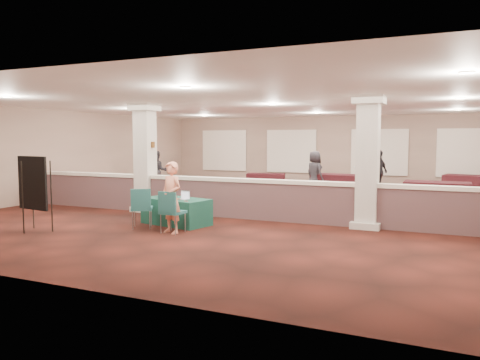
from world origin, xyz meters
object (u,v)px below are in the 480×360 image
at_px(attendee_d, 315,173).
at_px(far_table_back_right, 472,186).
at_px(woman, 171,198).
at_px(far_table_back_center, 338,184).
at_px(easel_board, 33,184).
at_px(far_table_front_right, 437,194).
at_px(conf_chair_main, 171,208).
at_px(far_table_front_left, 192,189).
at_px(attendee_c, 378,172).
at_px(attendee_a, 157,171).
at_px(far_table_front_center, 334,192).
at_px(near_table, 176,211).
at_px(far_table_back_left, 266,181).
at_px(attendee_b, 364,189).
at_px(conf_chair_side, 141,205).

bearing_deg(attendee_d, far_table_back_right, -128.36).
xyz_separation_m(woman, far_table_back_center, (1.84, 9.15, -0.43)).
bearing_deg(easel_board, far_table_front_right, 52.67).
bearing_deg(far_table_back_center, easel_board, -115.35).
xyz_separation_m(conf_chair_main, far_table_front_left, (-2.76, 5.74, -0.24)).
xyz_separation_m(easel_board, attendee_d, (4.03, 9.99, -0.27)).
bearing_deg(attendee_c, attendee_a, 139.14).
distance_m(woman, far_table_front_center, 7.35).
bearing_deg(far_table_back_center, near_table, -106.01).
relative_size(woman, far_table_front_center, 0.99).
xyz_separation_m(woman, far_table_front_left, (-2.76, 5.71, -0.49)).
bearing_deg(far_table_back_center, far_table_front_center, -81.18).
bearing_deg(far_table_back_left, far_table_back_center, -13.81).
height_order(far_table_back_left, attendee_b, attendee_b).
bearing_deg(far_table_front_left, near_table, -64.32).
bearing_deg(far_table_back_left, woman, -81.45).
bearing_deg(conf_chair_main, far_table_front_right, 54.11).
distance_m(near_table, conf_chair_main, 1.18).
relative_size(near_table, attendee_c, 0.99).
bearing_deg(attendee_a, attendee_b, -54.15).
height_order(near_table, far_table_front_left, far_table_front_left).
bearing_deg(attendee_b, far_table_front_right, 100.40).
distance_m(easel_board, far_table_front_center, 9.73).
relative_size(far_table_front_right, far_table_back_center, 1.02).
xyz_separation_m(attendee_b, attendee_d, (-2.71, 4.82, 0.05)).
relative_size(far_table_back_right, attendee_a, 1.18).
distance_m(conf_chair_main, attendee_c, 10.49).
relative_size(near_table, woman, 1.04).
bearing_deg(attendee_a, attendee_d, -19.62).
bearing_deg(attendee_a, far_table_front_center, -35.86).
bearing_deg(far_table_front_left, attendee_c, 35.09).
height_order(near_table, far_table_front_right, far_table_front_right).
xyz_separation_m(far_table_front_right, attendee_b, (-1.78, -3.00, 0.40)).
height_order(attendee_a, attendee_c, attendee_c).
height_order(easel_board, attendee_a, easel_board).
xyz_separation_m(woman, attendee_d, (0.98, 8.83, 0.02)).
bearing_deg(conf_chair_main, easel_board, -157.64).
bearing_deg(far_table_back_left, attendee_b, -48.98).
xyz_separation_m(near_table, woman, (0.50, -1.00, 0.49)).
bearing_deg(attendee_b, attendee_c, 135.35).
relative_size(far_table_back_left, attendee_b, 1.03).
bearing_deg(woman, conf_chair_side, -172.95).
bearing_deg(attendee_c, attendee_d, 146.98).
height_order(far_table_front_right, attendee_b, attendee_b).
xyz_separation_m(far_table_back_center, attendee_d, (-0.85, -0.32, 0.46)).
bearing_deg(far_table_back_right, attendee_b, -114.28).
bearing_deg(easel_board, attendee_b, 46.36).
bearing_deg(attendee_d, near_table, 114.36).
bearing_deg(near_table, attendee_a, 140.47).
relative_size(easel_board, far_table_front_right, 0.89).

